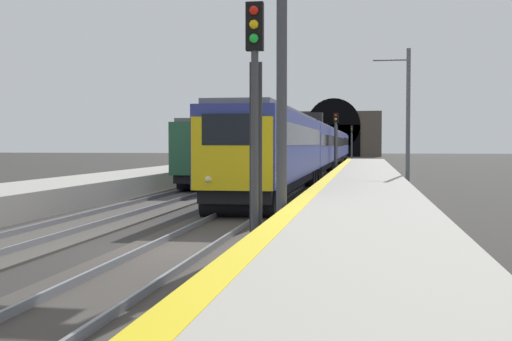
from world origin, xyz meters
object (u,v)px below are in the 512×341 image
train_adjacent_platform (259,148)px  catenary_mast_near (408,118)px  railway_signal_near (255,104)px  train_main_approaching (321,146)px  overhead_signal_gantry (131,25)px  railway_signal_mid (336,139)px  catenary_mast_far (245,131)px  railway_signal_far (352,139)px

train_adjacent_platform → catenary_mast_near: catenary_mast_near is taller
railway_signal_near → catenary_mast_near: size_ratio=0.74×
train_main_approaching → overhead_signal_gantry: (-44.83, 2.17, 3.44)m
railway_signal_near → railway_signal_mid: size_ratio=1.13×
railway_signal_mid → catenary_mast_far: (28.01, 12.40, 1.14)m
overhead_signal_gantry → catenary_mast_near: overhead_signal_gantry is taller
railway_signal_mid → overhead_signal_gantry: size_ratio=0.57×
railway_signal_far → railway_signal_near: bearing=0.0°
railway_signal_near → railway_signal_mid: bearing=-180.0°
railway_signal_near → railway_signal_far: 94.80m
catenary_mast_near → catenary_mast_far: catenary_mast_far is taller
railway_signal_near → catenary_mast_far: size_ratio=0.71×
train_adjacent_platform → railway_signal_mid: bearing=-88.7°
railway_signal_far → catenary_mast_near: catenary_mast_near is taller
train_main_approaching → railway_signal_mid: size_ratio=16.87×
railway_signal_mid → train_adjacent_platform: bearing=-87.0°
railway_signal_far → railway_signal_mid: bearing=0.0°
train_adjacent_platform → overhead_signal_gantry: size_ratio=4.92×
train_main_approaching → train_adjacent_platform: bearing=-24.8°
railway_signal_near → overhead_signal_gantry: bearing=-127.9°
train_main_approaching → railway_signal_near: (-47.89, -1.77, 1.07)m
train_main_approaching → catenary_mast_near: size_ratio=11.07×
train_main_approaching → train_adjacent_platform: size_ratio=1.97×
train_adjacent_platform → catenary_mast_near: size_ratio=5.62×
railway_signal_far → catenary_mast_far: size_ratio=0.69×
railway_signal_far → catenary_mast_far: (-27.95, 12.40, 0.75)m
railway_signal_near → railway_signal_mid: (38.84, 0.00, -0.46)m
train_main_approaching → railway_signal_far: bearing=177.9°
railway_signal_near → overhead_signal_gantry: overhead_signal_gantry is taller
railway_signal_far → catenary_mast_near: size_ratio=0.73×
railway_signal_mid → railway_signal_near: bearing=0.0°
overhead_signal_gantry → catenary_mast_near: 20.70m
catenary_mast_near → catenary_mast_far: (44.99, 16.93, 0.19)m
catenary_mast_far → railway_signal_mid: bearing=-156.1°
railway_signal_far → overhead_signal_gantry: bearing=-2.5°
railway_signal_mid → railway_signal_far: 55.96m
train_main_approaching → catenary_mast_near: bearing=13.7°
train_main_approaching → railway_signal_far: railway_signal_far is taller
train_adjacent_platform → railway_signal_near: (-38.52, -6.11, 1.20)m
railway_signal_mid → catenary_mast_near: 17.60m
railway_signal_near → overhead_signal_gantry: 5.53m
overhead_signal_gantry → catenary_mast_near: size_ratio=1.14×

